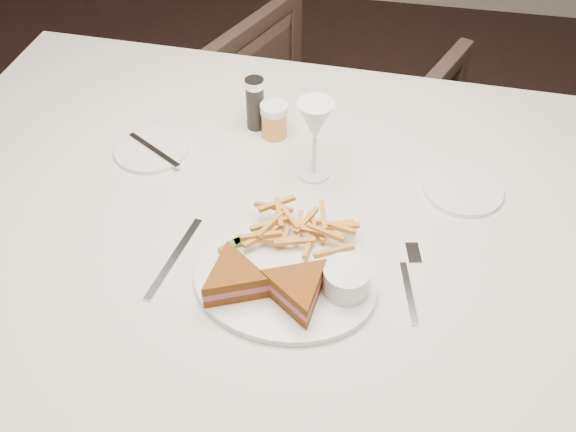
# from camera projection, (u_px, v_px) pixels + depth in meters

# --- Properties ---
(ground) EXTENTS (5.00, 5.00, 0.00)m
(ground) POSITION_uv_depth(u_px,v_px,m) (277.00, 429.00, 1.73)
(ground) COLOR black
(ground) RESTS_ON ground
(table) EXTENTS (1.66, 1.14, 0.75)m
(table) POSITION_uv_depth(u_px,v_px,m) (292.00, 328.00, 1.51)
(table) COLOR silver
(table) RESTS_ON ground
(chair_far) EXTENTS (0.87, 0.85, 0.70)m
(chair_far) POSITION_uv_depth(u_px,v_px,m) (322.00, 126.00, 2.10)
(chair_far) COLOR #433229
(chair_far) RESTS_ON ground
(table_setting) EXTENTS (0.82, 0.59, 0.18)m
(table_setting) POSITION_uv_depth(u_px,v_px,m) (291.00, 225.00, 1.17)
(table_setting) COLOR white
(table_setting) RESTS_ON table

